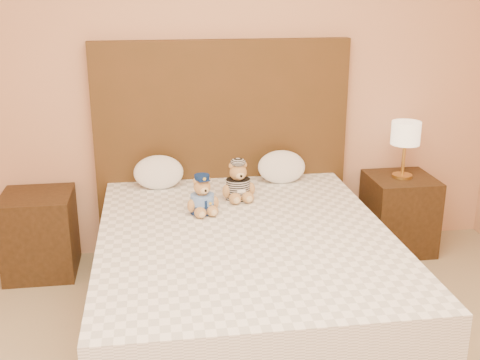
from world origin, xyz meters
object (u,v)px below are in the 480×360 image
(nightstand_right, at_px, (399,213))
(teddy_prisoner, at_px, (238,181))
(teddy_police, at_px, (202,194))
(pillow_right, at_px, (282,165))
(bed, at_px, (245,277))
(nightstand_left, at_px, (40,234))
(lamp, at_px, (406,136))
(pillow_left, at_px, (158,171))

(nightstand_right, relative_size, teddy_prisoner, 2.19)
(teddy_police, relative_size, pillow_right, 0.72)
(teddy_prisoner, distance_m, pillow_right, 0.47)
(bed, relative_size, nightstand_right, 3.64)
(teddy_police, bearing_deg, nightstand_right, 3.86)
(nightstand_left, relative_size, lamp, 1.38)
(nightstand_left, relative_size, pillow_right, 1.67)
(bed, distance_m, pillow_right, 1.00)
(lamp, xyz_separation_m, teddy_prisoner, (-1.21, -0.28, -0.17))
(nightstand_left, distance_m, pillow_left, 0.89)
(bed, height_order, nightstand_right, same)
(teddy_police, distance_m, teddy_prisoner, 0.32)
(pillow_left, bearing_deg, lamp, -1.01)
(teddy_police, xyz_separation_m, pillow_right, (0.59, 0.51, -0.00))
(bed, height_order, pillow_right, pillow_right)
(nightstand_right, bearing_deg, teddy_prisoner, -167.00)
(nightstand_right, bearing_deg, pillow_right, 178.01)
(teddy_police, distance_m, pillow_left, 0.57)
(pillow_left, relative_size, pillow_right, 1.00)
(bed, bearing_deg, teddy_prisoner, 85.83)
(nightstand_left, xyz_separation_m, nightstand_right, (2.50, 0.00, 0.00))
(lamp, bearing_deg, bed, -147.38)
(bed, distance_m, pillow_left, 1.02)
(nightstand_right, bearing_deg, lamp, 180.00)
(nightstand_left, bearing_deg, teddy_police, -24.80)
(lamp, distance_m, pillow_left, 1.71)
(pillow_right, bearing_deg, pillow_left, 180.00)
(nightstand_left, distance_m, teddy_police, 1.22)
(nightstand_right, bearing_deg, pillow_left, 178.99)
(pillow_left, distance_m, pillow_right, 0.84)
(lamp, distance_m, pillow_right, 0.88)
(nightstand_left, xyz_separation_m, lamp, (2.50, 0.00, 0.57))
(nightstand_left, xyz_separation_m, pillow_right, (1.64, 0.03, 0.39))
(pillow_left, height_order, pillow_right, same)
(nightstand_left, relative_size, teddy_police, 2.32)
(lamp, bearing_deg, teddy_prisoner, -167.00)
(pillow_right, bearing_deg, lamp, -1.99)
(teddy_police, bearing_deg, lamp, 3.86)
(lamp, height_order, teddy_police, lamp)
(bed, height_order, nightstand_left, same)
(pillow_right, bearing_deg, bed, -114.90)
(nightstand_right, xyz_separation_m, teddy_prisoner, (-1.21, -0.28, 0.40))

